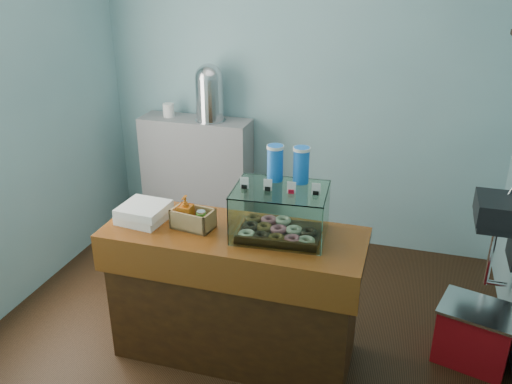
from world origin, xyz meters
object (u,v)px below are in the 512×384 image
(display_case, at_px, (281,207))
(coffee_urn, at_px, (209,91))
(red_cooler, at_px, (474,334))
(counter, at_px, (235,293))

(display_case, height_order, coffee_urn, coffee_urn)
(display_case, relative_size, coffee_urn, 1.15)
(red_cooler, bearing_deg, counter, -150.89)
(display_case, bearing_deg, counter, -168.78)
(counter, bearing_deg, display_case, 15.25)
(display_case, xyz_separation_m, coffee_urn, (-1.02, 1.48, 0.29))
(coffee_urn, height_order, red_cooler, coffee_urn)
(counter, distance_m, coffee_urn, 1.95)
(counter, relative_size, coffee_urn, 3.21)
(coffee_urn, relative_size, red_cooler, 0.93)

